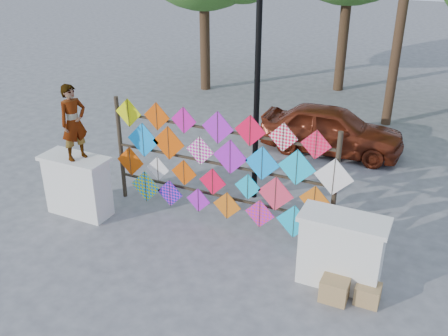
{
  "coord_description": "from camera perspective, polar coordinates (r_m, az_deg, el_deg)",
  "views": [
    {
      "loc": [
        3.85,
        -7.08,
        5.34
      ],
      "look_at": [
        0.23,
        0.6,
        1.29
      ],
      "focal_mm": 40.0,
      "sensor_mm": 36.0,
      "label": 1
    }
  ],
  "objects": [
    {
      "name": "parapet_right",
      "position": [
        8.41,
        13.21,
        -9.19
      ],
      "size": [
        1.4,
        0.65,
        1.28
      ],
      "color": "white",
      "rests_on": "ground"
    },
    {
      "name": "vendor_woman",
      "position": [
        9.98,
        -16.82,
        5.01
      ],
      "size": [
        0.51,
        0.63,
        1.5
      ],
      "primitive_type": "imported",
      "rotation": [
        0.0,
        0.0,
        1.25
      ],
      "color": "#99999E",
      "rests_on": "parapet_left"
    },
    {
      "name": "cardboard_box_far",
      "position": [
        8.42,
        16.1,
        -13.65
      ],
      "size": [
        0.38,
        0.35,
        0.32
      ],
      "primitive_type": "cube",
      "color": "#A77D51",
      "rests_on": "ground"
    },
    {
      "name": "kite_rack",
      "position": [
        9.6,
        -0.37,
        0.05
      ],
      "size": [
        4.98,
        0.24,
        2.37
      ],
      "color": "#2F251A",
      "rests_on": "ground"
    },
    {
      "name": "parapet_left",
      "position": [
        10.6,
        -16.38,
        -1.9
      ],
      "size": [
        1.4,
        0.65,
        1.28
      ],
      "color": "white",
      "rests_on": "ground"
    },
    {
      "name": "ground",
      "position": [
        9.67,
        -2.76,
        -8.06
      ],
      "size": [
        80.0,
        80.0,
        0.0
      ],
      "primitive_type": "plane",
      "color": "gray",
      "rests_on": "ground"
    },
    {
      "name": "lamppost",
      "position": [
        10.11,
        3.83,
        10.24
      ],
      "size": [
        0.28,
        0.28,
        4.46
      ],
      "color": "black",
      "rests_on": "ground"
    },
    {
      "name": "cardboard_box_near",
      "position": [
        8.34,
        12.53,
        -13.36
      ],
      "size": [
        0.43,
        0.38,
        0.38
      ],
      "primitive_type": "cube",
      "color": "#A77D51",
      "rests_on": "ground"
    },
    {
      "name": "sedan",
      "position": [
        13.43,
        12.18,
        4.37
      ],
      "size": [
        3.76,
        1.64,
        1.26
      ],
      "primitive_type": "imported",
      "rotation": [
        0.0,
        0.0,
        1.61
      ],
      "color": "#602110",
      "rests_on": "ground"
    }
  ]
}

